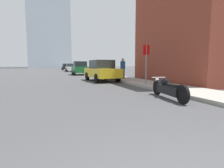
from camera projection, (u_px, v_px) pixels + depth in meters
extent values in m
cube|color=#9E998E|center=(79.00, 71.00, 40.28)|extent=(2.33, 240.00, 0.15)
cube|color=brown|center=(211.00, 22.00, 13.73)|extent=(9.21, 8.12, 9.30)
cylinder|color=black|center=(157.00, 87.00, 7.66)|extent=(0.19, 0.65, 0.64)
cylinder|color=black|center=(183.00, 95.00, 5.79)|extent=(0.19, 0.65, 0.64)
cube|color=black|center=(168.00, 90.00, 6.72)|extent=(0.44, 1.48, 0.32)
sphere|color=black|center=(165.00, 82.00, 6.98)|extent=(0.33, 0.33, 0.33)
cube|color=black|center=(173.00, 86.00, 6.40)|extent=(0.31, 0.69, 0.10)
sphere|color=silver|center=(157.00, 80.00, 7.66)|extent=(0.16, 0.16, 0.16)
cylinder|color=silver|center=(158.00, 77.00, 7.51)|extent=(0.62, 0.12, 0.04)
cube|color=gold|center=(102.00, 73.00, 14.26)|extent=(2.12, 4.30, 0.69)
cube|color=#23282D|center=(102.00, 64.00, 14.19)|extent=(1.69, 2.12, 0.67)
cylinder|color=black|center=(87.00, 76.00, 15.14)|extent=(0.25, 0.70, 0.69)
cylinder|color=black|center=(106.00, 76.00, 15.82)|extent=(0.25, 0.70, 0.69)
cylinder|color=black|center=(97.00, 78.00, 12.78)|extent=(0.25, 0.70, 0.69)
cylinder|color=black|center=(118.00, 78.00, 13.46)|extent=(0.25, 0.70, 0.69)
cube|color=#1E6B33|center=(80.00, 70.00, 23.74)|extent=(1.91, 3.93, 0.78)
cube|color=#23282D|center=(80.00, 64.00, 23.66)|extent=(1.61, 1.89, 0.71)
cylinder|color=black|center=(72.00, 72.00, 24.64)|extent=(0.21, 0.65, 0.65)
cylinder|color=black|center=(85.00, 72.00, 25.21)|extent=(0.21, 0.65, 0.65)
cylinder|color=black|center=(75.00, 73.00, 22.35)|extent=(0.21, 0.65, 0.65)
cylinder|color=black|center=(88.00, 73.00, 22.93)|extent=(0.21, 0.65, 0.65)
cube|color=silver|center=(70.00, 68.00, 35.78)|extent=(1.74, 4.53, 0.66)
cube|color=#23282D|center=(70.00, 65.00, 35.71)|extent=(1.46, 2.18, 0.62)
cylinder|color=black|center=(66.00, 70.00, 36.85)|extent=(0.21, 0.72, 0.72)
cylinder|color=black|center=(74.00, 70.00, 37.39)|extent=(0.21, 0.72, 0.72)
cylinder|color=black|center=(67.00, 70.00, 34.23)|extent=(0.21, 0.72, 0.72)
cylinder|color=black|center=(75.00, 70.00, 34.77)|extent=(0.21, 0.72, 0.72)
cube|color=black|center=(66.00, 67.00, 48.06)|extent=(1.94, 4.30, 0.73)
cube|color=#23282D|center=(66.00, 65.00, 47.99)|extent=(1.59, 2.09, 0.70)
cylinder|color=black|center=(62.00, 69.00, 49.01)|extent=(0.22, 0.67, 0.66)
cylinder|color=black|center=(68.00, 69.00, 49.62)|extent=(0.22, 0.67, 0.66)
cylinder|color=black|center=(63.00, 69.00, 46.58)|extent=(0.22, 0.67, 0.66)
cylinder|color=black|center=(70.00, 69.00, 47.19)|extent=(0.22, 0.67, 0.66)
cylinder|color=slate|center=(146.00, 65.00, 10.72)|extent=(0.07, 0.07, 2.37)
cube|color=red|center=(146.00, 50.00, 10.63)|extent=(0.57, 0.26, 0.60)
cube|color=brown|center=(123.00, 74.00, 14.93)|extent=(0.29, 0.20, 0.84)
cube|color=#235193|center=(123.00, 65.00, 14.85)|extent=(0.36, 0.20, 0.66)
sphere|color=tan|center=(123.00, 60.00, 14.80)|extent=(0.24, 0.24, 0.24)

